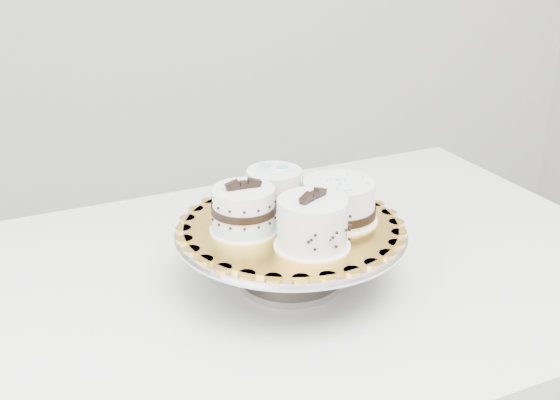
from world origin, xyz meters
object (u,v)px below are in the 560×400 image
object	(u,v)px
table	(289,304)
cake_ribbon	(340,202)
cake_board	(291,226)
cake_stand	(291,245)
cake_swirl	(312,224)
cake_banded	(244,211)
cake_dots	(274,189)

from	to	relation	value
table	cake_ribbon	bearing A→B (deg)	-42.44
table	cake_board	size ratio (longest dim) A/B	3.97
cake_stand	cake_ribbon	size ratio (longest dim) A/B	2.49
cake_swirl	cake_banded	world-z (taller)	cake_swirl
cake_board	cake_ribbon	distance (m)	0.09
table	cake_banded	distance (m)	0.23
cake_ribbon	cake_stand	bearing A→B (deg)	-161.57
cake_stand	cake_swirl	size ratio (longest dim) A/B	2.59
table	cake_banded	xyz separation A→B (m)	(-0.09, -0.04, 0.21)
cake_banded	cake_ribbon	world-z (taller)	cake_banded
table	cake_ribbon	size ratio (longest dim) A/B	9.09
cake_board	table	bearing A→B (deg)	75.60
cake_board	cake_dots	bearing A→B (deg)	95.22
cake_swirl	cake_ribbon	world-z (taller)	cake_swirl
cake_board	cake_banded	bearing A→B (deg)	178.88
cake_stand	cake_banded	world-z (taller)	cake_banded
cake_stand	cake_board	world-z (taller)	cake_board
cake_dots	table	bearing A→B (deg)	-65.28
table	cake_swirl	distance (m)	0.25
cake_banded	cake_dots	size ratio (longest dim) A/B	0.96
cake_ribbon	table	bearing A→B (deg)	167.84
cake_board	cake_dots	world-z (taller)	cake_dots
cake_dots	cake_stand	bearing A→B (deg)	-90.28
cake_board	cake_banded	xyz separation A→B (m)	(-0.08, 0.00, 0.04)
table	cake_stand	distance (m)	0.15
cake_stand	cake_board	bearing A→B (deg)	0.00
cake_swirl	cake_dots	xyz separation A→B (m)	(-0.01, 0.16, -0.00)
cake_banded	cake_dots	xyz separation A→B (m)	(0.07, 0.07, 0.00)
cake_stand	cake_dots	bearing A→B (deg)	95.22
cake_swirl	cake_ribbon	distance (m)	0.11
cake_board	cake_swirl	xyz separation A→B (m)	(0.01, -0.08, 0.04)
table	cake_ribbon	xyz separation A→B (m)	(0.07, -0.05, 0.21)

